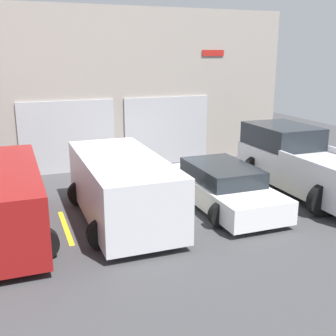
# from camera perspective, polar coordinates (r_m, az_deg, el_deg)

# --- Properties ---
(ground_plane) EXTENTS (28.00, 28.00, 0.00)m
(ground_plane) POSITION_cam_1_polar(r_m,az_deg,el_deg) (13.12, -2.36, -3.00)
(ground_plane) COLOR #3D3D3F
(shophouse_building) EXTENTS (12.82, 0.68, 5.70)m
(shophouse_building) POSITION_cam_1_polar(r_m,az_deg,el_deg) (15.67, -6.37, 10.40)
(shophouse_building) COLOR #9E9389
(shophouse_building) RESTS_ON ground
(pickup_truck) EXTENTS (2.52, 5.19, 1.88)m
(pickup_truck) POSITION_cam_1_polar(r_m,az_deg,el_deg) (13.41, 17.78, 0.61)
(pickup_truck) COLOR silver
(pickup_truck) RESTS_ON ground
(sedan_white) EXTENTS (2.14, 4.32, 1.16)m
(sedan_white) POSITION_cam_1_polar(r_m,az_deg,el_deg) (11.74, 7.39, -2.47)
(sedan_white) COLOR white
(sedan_white) RESTS_ON ground
(van_right) EXTENTS (2.34, 4.70, 1.65)m
(van_right) POSITION_cam_1_polar(r_m,az_deg,el_deg) (10.62, -6.31, -2.47)
(van_right) COLOR silver
(van_right) RESTS_ON ground
(parking_stripe_left) EXTENTS (0.12, 2.20, 0.01)m
(parking_stripe_left) POSITION_cam_1_polar(r_m,az_deg,el_deg) (10.68, -13.70, -7.79)
(parking_stripe_left) COLOR gold
(parking_stripe_left) RESTS_ON ground
(parking_stripe_centre) EXTENTS (0.12, 2.20, 0.01)m
(parking_stripe_centre) POSITION_cam_1_polar(r_m,az_deg,el_deg) (11.33, 0.90, -5.98)
(parking_stripe_centre) COLOR gold
(parking_stripe_centre) RESTS_ON ground
(parking_stripe_right) EXTENTS (0.12, 2.20, 0.01)m
(parking_stripe_right) POSITION_cam_1_polar(r_m,az_deg,el_deg) (12.61, 13.15, -4.15)
(parking_stripe_right) COLOR gold
(parking_stripe_right) RESTS_ON ground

